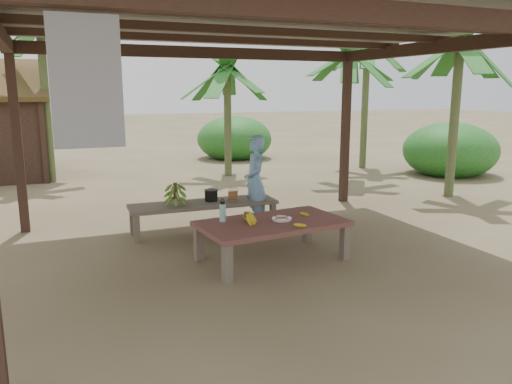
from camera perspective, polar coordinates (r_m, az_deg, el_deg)
name	(u,v)px	position (r m, az deg, el deg)	size (l,w,h in m)	color
ground	(254,254)	(6.57, -0.27, -7.09)	(80.00, 80.00, 0.00)	brown
pavilion	(253,32)	(6.24, -0.36, 17.79)	(6.60, 5.60, 2.95)	black
work_table	(272,226)	(6.24, 1.86, -3.94)	(1.90, 1.19, 0.50)	brown
bench	(204,206)	(7.53, -5.99, -1.60)	(2.21, 0.65, 0.45)	brown
ripe_banana_bunch	(245,217)	(6.09, -1.22, -2.92)	(0.26, 0.22, 0.15)	yellow
plate	(282,219)	(6.26, 2.96, -3.10)	(0.25, 0.25, 0.04)	white
loose_banana_front	(300,225)	(5.98, 5.05, -3.80)	(0.04, 0.16, 0.04)	yellow
loose_banana_side	(305,214)	(6.52, 5.57, -2.52)	(0.04, 0.14, 0.04)	yellow
water_flask	(223,212)	(6.19, -3.84, -2.29)	(0.08, 0.08, 0.29)	#3AB7AF
green_banana_stalk	(175,193)	(7.39, -9.20, -0.15)	(0.30, 0.30, 0.34)	#598C2D
cooking_pot	(211,196)	(7.59, -5.15, -0.41)	(0.19, 0.19, 0.17)	black
skewer_rack	(233,193)	(7.57, -2.65, -0.12)	(0.18, 0.08, 0.24)	#A57F47
woman	(255,182)	(7.70, -0.12, 1.19)	(0.52, 0.34, 1.43)	#70A5D4
banana_plant_ne	(348,63)	(11.90, 10.51, 14.32)	(1.80, 1.80, 3.21)	#596638
banana_plant_n	(227,77)	(12.34, -3.31, 12.97)	(1.80, 1.80, 2.89)	#596638
banana_plant_nw	(40,37)	(12.45, -23.41, 15.94)	(1.80, 1.80, 3.76)	#596638
banana_plant_e	(460,54)	(10.63, 22.24, 14.44)	(1.80, 1.80, 3.28)	#596638
banana_plant_far	(367,50)	(13.99, 12.60, 15.51)	(1.80, 1.80, 3.64)	#596638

